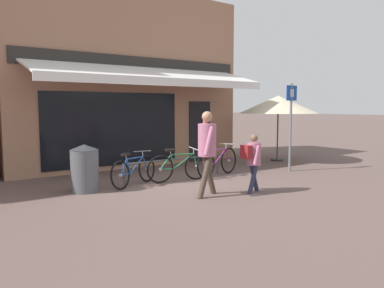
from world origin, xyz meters
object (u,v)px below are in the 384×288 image
object	(u,v)px
pedestrian_adult	(207,144)
cafe_parasol	(278,105)
bicycle_green	(179,167)
bicycle_blue	(134,171)
pedestrian_child	(253,157)
parking_sign	(291,118)
bicycle_purple	(218,162)
litter_bin	(85,168)

from	to	relation	value
pedestrian_adult	cafe_parasol	distance (m)	6.03
bicycle_green	cafe_parasol	world-z (taller)	cafe_parasol
bicycle_blue	pedestrian_child	size ratio (longest dim) A/B	1.22
bicycle_green	parking_sign	size ratio (longest dim) A/B	0.68
bicycle_green	bicycle_purple	bearing A→B (deg)	10.26
bicycle_green	pedestrian_child	world-z (taller)	pedestrian_child
pedestrian_adult	litter_bin	bearing A→B (deg)	139.26
pedestrian_adult	pedestrian_child	bearing A→B (deg)	-15.70
parking_sign	cafe_parasol	distance (m)	2.23
pedestrian_child	litter_bin	distance (m)	3.80
bicycle_blue	cafe_parasol	world-z (taller)	cafe_parasol
bicycle_purple	parking_sign	world-z (taller)	parking_sign
bicycle_green	litter_bin	world-z (taller)	litter_bin
cafe_parasol	pedestrian_child	bearing A→B (deg)	-144.45
litter_bin	pedestrian_child	bearing A→B (deg)	-37.61
pedestrian_child	pedestrian_adult	bearing A→B (deg)	164.52
pedestrian_child	litter_bin	size ratio (longest dim) A/B	1.23
bicycle_blue	litter_bin	bearing A→B (deg)	150.44
bicycle_purple	bicycle_blue	bearing A→B (deg)	161.37
pedestrian_child	parking_sign	size ratio (longest dim) A/B	0.51
bicycle_purple	pedestrian_child	xyz separation A→B (m)	(-0.69, -2.05, 0.42)
pedestrian_child	litter_bin	xyz separation A→B (m)	(-3.00, 2.31, -0.27)
bicycle_blue	bicycle_purple	world-z (taller)	bicycle_purple
litter_bin	bicycle_purple	bearing A→B (deg)	-4.14
bicycle_blue	parking_sign	bearing A→B (deg)	-36.76
litter_bin	parking_sign	bearing A→B (deg)	-9.06
bicycle_green	litter_bin	xyz separation A→B (m)	(-2.36, 0.31, 0.15)
pedestrian_adult	cafe_parasol	xyz separation A→B (m)	(5.31, 2.71, 0.87)
bicycle_green	parking_sign	xyz separation A→B (m)	(3.56, -0.63, 1.20)
pedestrian_child	parking_sign	distance (m)	3.31
pedestrian_adult	pedestrian_child	xyz separation A→B (m)	(1.02, -0.36, -0.31)
parking_sign	litter_bin	bearing A→B (deg)	170.94
pedestrian_adult	litter_bin	xyz separation A→B (m)	(-1.99, 1.95, -0.58)
bicycle_green	litter_bin	bearing A→B (deg)	-179.31
bicycle_purple	parking_sign	size ratio (longest dim) A/B	0.68
bicycle_blue	pedestrian_child	xyz separation A→B (m)	(1.80, -2.24, 0.45)
parking_sign	cafe_parasol	bearing A→B (deg)	51.04
pedestrian_child	cafe_parasol	bearing A→B (deg)	39.55
litter_bin	parking_sign	world-z (taller)	parking_sign
pedestrian_child	cafe_parasol	world-z (taller)	cafe_parasol
bicycle_blue	parking_sign	world-z (taller)	parking_sign
bicycle_green	pedestrian_adult	size ratio (longest dim) A/B	0.96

